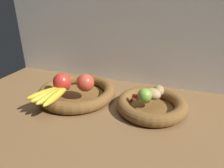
# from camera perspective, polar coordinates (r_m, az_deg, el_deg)

# --- Properties ---
(ground_plane) EXTENTS (1.40, 0.90, 0.03)m
(ground_plane) POSITION_cam_1_polar(r_m,az_deg,el_deg) (0.88, 0.22, -7.34)
(ground_plane) COLOR brown
(back_wall) EXTENTS (1.40, 0.03, 0.55)m
(back_wall) POSITION_cam_1_polar(r_m,az_deg,el_deg) (1.05, 5.88, 14.75)
(back_wall) COLOR silver
(back_wall) RESTS_ON ground_plane
(fruit_bowl_left) EXTENTS (0.35, 0.35, 0.05)m
(fruit_bowl_left) POSITION_cam_1_polar(r_m,az_deg,el_deg) (0.96, -9.74, -2.26)
(fruit_bowl_left) COLOR brown
(fruit_bowl_left) RESTS_ON ground_plane
(fruit_bowl_right) EXTENTS (0.29, 0.29, 0.05)m
(fruit_bowl_right) POSITION_cam_1_polar(r_m,az_deg,el_deg) (0.86, 10.94, -5.69)
(fruit_bowl_right) COLOR brown
(fruit_bowl_right) RESTS_ON ground_plane
(apple_red_front) EXTENTS (0.08, 0.08, 0.08)m
(apple_red_front) POSITION_cam_1_polar(r_m,az_deg,el_deg) (0.91, -13.78, 0.53)
(apple_red_front) COLOR red
(apple_red_front) RESTS_ON fruit_bowl_left
(apple_red_right) EXTENTS (0.08, 0.08, 0.08)m
(apple_red_right) POSITION_cam_1_polar(r_m,az_deg,el_deg) (0.89, -7.46, 0.37)
(apple_red_right) COLOR #CC422D
(apple_red_right) RESTS_ON fruit_bowl_left
(banana_bunch_front) EXTENTS (0.13, 0.19, 0.03)m
(banana_bunch_front) POSITION_cam_1_polar(r_m,az_deg,el_deg) (0.87, -16.39, -2.69)
(banana_bunch_front) COLOR gold
(banana_bunch_front) RESTS_ON fruit_bowl_left
(potato_back) EXTENTS (0.05, 0.07, 0.04)m
(potato_back) POSITION_cam_1_polar(r_m,az_deg,el_deg) (0.87, 12.89, -1.79)
(potato_back) COLOR #A38451
(potato_back) RESTS_ON fruit_bowl_right
(potato_large) EXTENTS (0.09, 0.08, 0.04)m
(potato_large) POSITION_cam_1_polar(r_m,az_deg,el_deg) (0.83, 11.20, -2.73)
(potato_large) COLOR tan
(potato_large) RESTS_ON fruit_bowl_right
(lime_near) EXTENTS (0.06, 0.06, 0.06)m
(lime_near) POSITION_cam_1_polar(r_m,az_deg,el_deg) (0.80, 9.05, -3.25)
(lime_near) COLOR #7AAD3D
(lime_near) RESTS_ON fruit_bowl_right
(chili_pepper) EXTENTS (0.12, 0.05, 0.02)m
(chili_pepper) POSITION_cam_1_polar(r_m,az_deg,el_deg) (0.84, 9.70, -3.43)
(chili_pepper) COLOR red
(chili_pepper) RESTS_ON fruit_bowl_right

